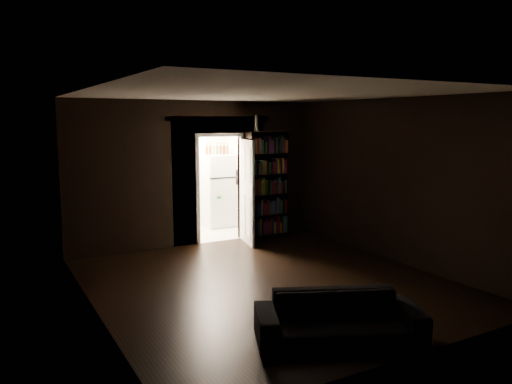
# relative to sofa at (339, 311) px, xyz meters

# --- Properties ---
(ground) EXTENTS (5.50, 5.50, 0.00)m
(ground) POSITION_rel_sofa_xyz_m (0.34, 2.10, -0.35)
(ground) COLOR black
(ground) RESTS_ON ground
(room_walls) EXTENTS (5.02, 5.61, 2.84)m
(room_walls) POSITION_rel_sofa_xyz_m (0.33, 3.17, 1.33)
(room_walls) COLOR black
(room_walls) RESTS_ON ground
(kitchen_alcove) EXTENTS (2.20, 1.80, 2.60)m
(kitchen_alcove) POSITION_rel_sofa_xyz_m (0.84, 5.97, 0.86)
(kitchen_alcove) COLOR beige
(kitchen_alcove) RESTS_ON ground
(sofa) EXTENTS (1.98, 1.45, 0.70)m
(sofa) POSITION_rel_sofa_xyz_m (0.00, 0.00, 0.00)
(sofa) COLOR black
(sofa) RESTS_ON ground
(bookshelf) EXTENTS (0.96, 0.60, 2.20)m
(bookshelf) POSITION_rel_sofa_xyz_m (1.83, 4.69, 0.75)
(bookshelf) COLOR black
(bookshelf) RESTS_ON ground
(refrigerator) EXTENTS (0.88, 0.83, 1.65)m
(refrigerator) POSITION_rel_sofa_xyz_m (1.44, 6.21, 0.47)
(refrigerator) COLOR silver
(refrigerator) RESTS_ON ground
(door) EXTENTS (0.23, 0.84, 2.05)m
(door) POSITION_rel_sofa_xyz_m (1.22, 4.41, 0.67)
(door) COLOR white
(door) RESTS_ON ground
(figurine) EXTENTS (0.12, 0.12, 0.33)m
(figurine) POSITION_rel_sofa_xyz_m (1.58, 4.69, 2.01)
(figurine) COLOR white
(figurine) RESTS_ON bookshelf
(bottles) EXTENTS (0.67, 0.30, 0.28)m
(bottles) POSITION_rel_sofa_xyz_m (1.42, 6.22, 1.44)
(bottles) COLOR black
(bottles) RESTS_ON refrigerator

